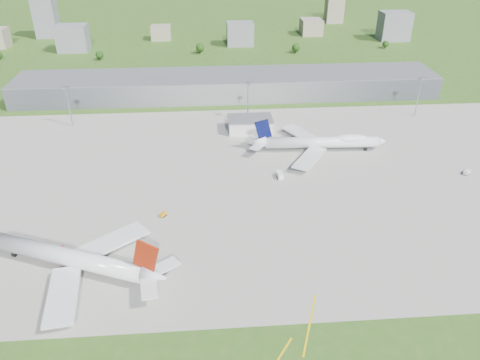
{
  "coord_description": "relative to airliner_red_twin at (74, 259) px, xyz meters",
  "views": [
    {
      "loc": [
        -16.16,
        -161.93,
        117.52
      ],
      "look_at": [
        -1.87,
        24.92,
        9.0
      ],
      "focal_mm": 35.0,
      "sensor_mm": 36.0,
      "label": 1
    }
  ],
  "objects": [
    {
      "name": "terminal",
      "position": [
        67.15,
        188.03,
        1.76
      ],
      "size": [
        300.0,
        42.0,
        15.0
      ],
      "primitive_type": "cube",
      "color": "slate",
      "rests_on": "ground"
    },
    {
      "name": "tug_yellow",
      "position": [
        30.18,
        33.94,
        -4.87
      ],
      "size": [
        3.49,
        3.77,
        1.67
      ],
      "rotation": [
        0.0,
        0.0,
        0.93
      ],
      "color": "orange",
      "rests_on": "ground"
    },
    {
      "name": "van_white_near",
      "position": [
        86.53,
        64.12,
        -4.3
      ],
      "size": [
        3.32,
        6.04,
        2.87
      ],
      "rotation": [
        0.0,
        0.0,
        1.71
      ],
      "color": "white",
      "rests_on": "ground"
    },
    {
      "name": "bldg_tall_w",
      "position": [
        -112.85,
        383.03,
        16.26
      ],
      "size": [
        22.0,
        20.0,
        44.0
      ],
      "primitive_type": "cube",
      "color": "slate",
      "rests_on": "ground"
    },
    {
      "name": "mast_center",
      "position": [
        77.15,
        138.03,
        11.96
      ],
      "size": [
        3.5,
        2.0,
        25.9
      ],
      "color": "gray",
      "rests_on": "ground"
    },
    {
      "name": "bldg_c",
      "position": [
        87.15,
        333.03,
        5.26
      ],
      "size": [
        26.0,
        20.0,
        22.0
      ],
      "primitive_type": "cube",
      "color": "slate",
      "rests_on": "ground"
    },
    {
      "name": "bldg_e",
      "position": [
        247.15,
        343.03,
        8.26
      ],
      "size": [
        30.0,
        22.0,
        28.0
      ],
      "primitive_type": "cube",
      "color": "slate",
      "rests_on": "ground"
    },
    {
      "name": "mast_east",
      "position": [
        187.15,
        138.03,
        11.96
      ],
      "size": [
        3.5,
        2.0,
        25.9
      ],
      "color": "gray",
      "rests_on": "ground"
    },
    {
      "name": "tree_c",
      "position": [
        47.15,
        303.03,
        0.09
      ],
      "size": [
        8.1,
        8.1,
        9.9
      ],
      "color": "#382314",
      "rests_on": "ground"
    },
    {
      "name": "bldg_tall_e",
      "position": [
        207.15,
        433.03,
        12.26
      ],
      "size": [
        20.0,
        18.0,
        36.0
      ],
      "primitive_type": "cube",
      "color": "gray",
      "rests_on": "ground"
    },
    {
      "name": "tree_w",
      "position": [
        -42.85,
        288.03,
        -0.88
      ],
      "size": [
        6.75,
        6.75,
        8.25
      ],
      "color": "#382314",
      "rests_on": "ground"
    },
    {
      "name": "van_white_far",
      "position": [
        182.75,
        60.24,
        -4.6
      ],
      "size": [
        4.6,
        4.15,
        2.24
      ],
      "rotation": [
        0.0,
        0.0,
        0.65
      ],
      "color": "silver",
      "rests_on": "ground"
    },
    {
      "name": "tree_e",
      "position": [
        137.15,
        298.03,
        -0.23
      ],
      "size": [
        7.65,
        7.65,
        9.35
      ],
      "color": "#382314",
      "rests_on": "ground"
    },
    {
      "name": "mast_west",
      "position": [
        -32.85,
        138.03,
        11.96
      ],
      "size": [
        3.5,
        2.0,
        25.9
      ],
      "color": "gray",
      "rests_on": "ground"
    },
    {
      "name": "ground",
      "position": [
        67.15,
        173.03,
        -5.74
      ],
      "size": [
        1400.0,
        1400.0,
        0.0
      ],
      "primitive_type": "plane",
      "color": "#2F591C",
      "rests_on": "ground"
    },
    {
      "name": "bldg_cw",
      "position": [
        7.15,
        363.03,
        1.26
      ],
      "size": [
        20.0,
        18.0,
        14.0
      ],
      "primitive_type": "cube",
      "color": "gray",
      "rests_on": "ground"
    },
    {
      "name": "airliner_red_twin",
      "position": [
        0.0,
        0.0,
        0.0
      ],
      "size": [
        74.88,
        56.58,
        21.56
      ],
      "rotation": [
        0.0,
        0.0,
        2.75
      ],
      "color": "silver",
      "rests_on": "ground"
    },
    {
      "name": "bldg_ce",
      "position": [
        167.15,
        373.03,
        2.26
      ],
      "size": [
        22.0,
        24.0,
        16.0
      ],
      "primitive_type": "cube",
      "color": "gray",
      "rests_on": "ground"
    },
    {
      "name": "airliner_blue_quad",
      "position": [
        114.22,
        92.25,
        -0.25
      ],
      "size": [
        75.76,
        59.39,
        19.79
      ],
      "rotation": [
        0.0,
        0.0,
        -0.05
      ],
      "color": "silver",
      "rests_on": "ground"
    },
    {
      "name": "ops_building",
      "position": [
        77.15,
        123.03,
        -1.74
      ],
      "size": [
        26.0,
        16.0,
        8.0
      ],
      "primitive_type": "cube",
      "color": "silver",
      "rests_on": "ground"
    },
    {
      "name": "bldg_w",
      "position": [
        -72.85,
        323.03,
        6.26
      ],
      "size": [
        28.0,
        22.0,
        24.0
      ],
      "primitive_type": "cube",
      "color": "slate",
      "rests_on": "ground"
    },
    {
      "name": "tree_far_e",
      "position": [
        227.15,
        308.03,
        -1.21
      ],
      "size": [
        6.3,
        6.3,
        7.7
      ],
      "color": "#382314",
      "rests_on": "ground"
    },
    {
      "name": "apron",
      "position": [
        77.15,
        63.03,
        -5.7
      ],
      "size": [
        360.0,
        190.0,
        0.08
      ],
      "primitive_type": "cube",
      "color": "gray",
      "rests_on": "ground"
    },
    {
      "name": "fire_truck",
      "position": [
        -10.26,
        9.44,
        -4.03
      ],
      "size": [
        8.19,
        4.76,
        3.43
      ],
      "rotation": [
        0.0,
        0.0,
        0.26
      ],
      "color": "red",
      "rests_on": "ground"
    }
  ]
}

